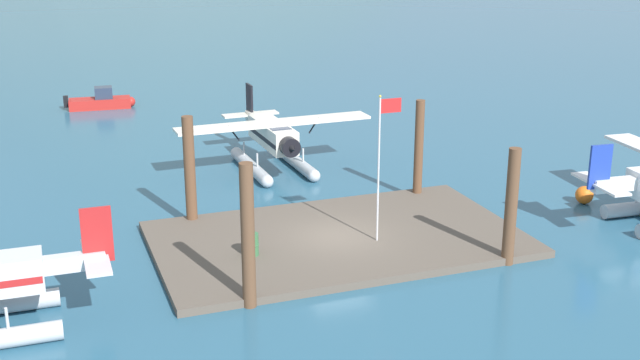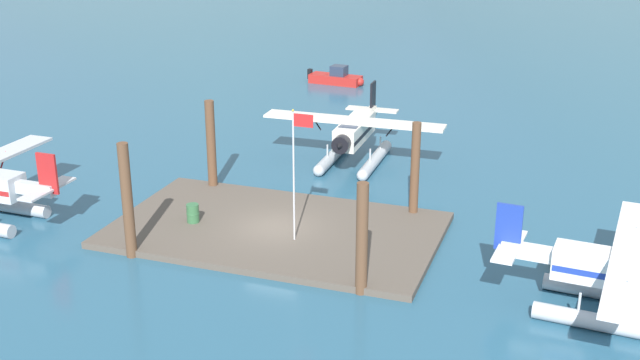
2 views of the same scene
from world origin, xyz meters
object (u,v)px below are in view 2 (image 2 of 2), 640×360
at_px(flagpole, 296,161).
at_px(fuel_drum, 193,213).
at_px(seaplane_cream_bow_centre, 354,137).
at_px(boat_red_open_north, 337,78).
at_px(seaplane_white_stbd_aft, 620,279).
at_px(mooring_buoy, 559,259).

xyz_separation_m(flagpole, fuel_drum, (-5.31, 0.28, -3.29)).
distance_m(seaplane_cream_bow_centre, boat_red_open_north, 19.71).
bearing_deg(seaplane_white_stbd_aft, boat_red_open_north, 123.76).
bearing_deg(seaplane_white_stbd_aft, seaplane_cream_bow_centre, 136.47).
height_order(fuel_drum, seaplane_white_stbd_aft, seaplane_white_stbd_aft).
distance_m(flagpole, seaplane_cream_bow_centre, 12.01).
bearing_deg(mooring_buoy, boat_red_open_north, 123.84).
bearing_deg(fuel_drum, boat_red_open_north, 95.11).
xyz_separation_m(flagpole, seaplane_white_stbd_aft, (13.42, -1.92, -2.45)).
bearing_deg(flagpole, seaplane_white_stbd_aft, -8.15).
xyz_separation_m(flagpole, seaplane_cream_bow_centre, (-0.94, 11.72, -2.45)).
height_order(flagpole, seaplane_white_stbd_aft, flagpole).
relative_size(fuel_drum, boat_red_open_north, 0.18).
distance_m(mooring_buoy, seaplane_white_stbd_aft, 4.30).
height_order(flagpole, boat_red_open_north, flagpole).
distance_m(mooring_buoy, seaplane_cream_bow_centre, 15.84).
distance_m(flagpole, seaplane_white_stbd_aft, 13.78).
xyz_separation_m(mooring_buoy, seaplane_white_stbd_aft, (2.27, -3.47, 1.16)).
xyz_separation_m(fuel_drum, seaplane_cream_bow_centre, (4.38, 11.43, 0.84)).
distance_m(seaplane_cream_bow_centre, seaplane_white_stbd_aft, 19.80).
xyz_separation_m(seaplane_cream_bow_centre, boat_red_open_north, (-7.05, 18.38, -1.09)).
xyz_separation_m(seaplane_white_stbd_aft, boat_red_open_north, (-21.40, 32.02, -1.09)).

